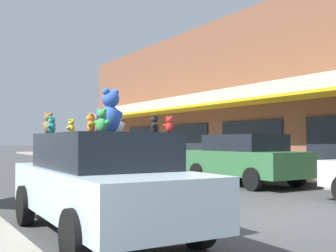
% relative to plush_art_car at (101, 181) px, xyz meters
% --- Properties ---
extents(ground_plane, '(260.00, 260.00, 0.00)m').
position_rel_plush_art_car_xyz_m(ground_plane, '(3.45, -0.30, -0.84)').
color(ground_plane, '#424244').
extents(storefront_row, '(17.61, 31.24, 7.70)m').
position_rel_plush_art_car_xyz_m(storefront_row, '(18.78, 10.96, 3.01)').
color(storefront_row, brown).
rests_on(storefront_row, ground_plane).
extents(plush_art_car, '(2.03, 4.60, 1.58)m').
position_rel_plush_art_car_xyz_m(plush_art_car, '(0.00, 0.00, 0.00)').
color(plush_art_car, '#ADC6D1').
rests_on(plush_art_car, ground_plane).
extents(teddy_bear_giant, '(0.53, 0.37, 0.70)m').
position_rel_plush_art_car_xyz_m(teddy_bear_giant, '(0.10, -0.10, 1.08)').
color(teddy_bear_giant, blue).
rests_on(teddy_bear_giant, plush_art_car).
extents(teddy_bear_black, '(0.17, 0.20, 0.27)m').
position_rel_plush_art_car_xyz_m(teddy_bear_black, '(0.56, -0.69, 0.88)').
color(teddy_bear_black, black).
rests_on(teddy_bear_black, plush_art_car).
extents(teddy_bear_yellow, '(0.20, 0.16, 0.27)m').
position_rel_plush_art_car_xyz_m(teddy_bear_yellow, '(-0.12, 1.06, 0.87)').
color(teddy_bear_yellow, yellow).
rests_on(teddy_bear_yellow, plush_art_car).
extents(teddy_bear_white, '(0.27, 0.17, 0.37)m').
position_rel_plush_art_car_xyz_m(teddy_bear_white, '(0.39, 0.22, 0.92)').
color(teddy_bear_white, white).
rests_on(teddy_bear_white, plush_art_car).
extents(teddy_bear_brown, '(0.23, 0.26, 0.37)m').
position_rel_plush_art_car_xyz_m(teddy_bear_brown, '(-0.53, 1.06, 0.92)').
color(teddy_bear_brown, olive).
rests_on(teddy_bear_brown, plush_art_car).
extents(teddy_bear_orange, '(0.17, 0.22, 0.29)m').
position_rel_plush_art_car_xyz_m(teddy_bear_orange, '(-0.30, -0.32, 0.89)').
color(teddy_bear_orange, orange).
rests_on(teddy_bear_orange, plush_art_car).
extents(teddy_bear_red, '(0.17, 0.12, 0.23)m').
position_rel_plush_art_car_xyz_m(teddy_bear_red, '(0.54, -1.14, 0.86)').
color(teddy_bear_red, red).
rests_on(teddy_bear_red, plush_art_car).
extents(teddy_bear_teal, '(0.19, 0.19, 0.29)m').
position_rel_plush_art_car_xyz_m(teddy_bear_teal, '(-0.55, 0.81, 0.88)').
color(teddy_bear_teal, teal).
rests_on(teddy_bear_teal, plush_art_car).
extents(teddy_bear_pink, '(0.24, 0.19, 0.32)m').
position_rel_plush_art_car_xyz_m(teddy_bear_pink, '(0.02, 0.24, 0.90)').
color(teddy_bear_pink, pink).
rests_on(teddy_bear_pink, plush_art_car).
extents(teddy_bear_green, '(0.22, 0.25, 0.35)m').
position_rel_plush_art_car_xyz_m(teddy_bear_green, '(-0.20, -0.49, 0.91)').
color(teddy_bear_green, green).
rests_on(teddy_bear_green, plush_art_car).
extents(parked_car_far_center, '(2.04, 4.43, 1.67)m').
position_rel_plush_art_car_xyz_m(parked_car_far_center, '(6.91, 4.42, 0.04)').
color(parked_car_far_center, '#336B3D').
rests_on(parked_car_far_center, ground_plane).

